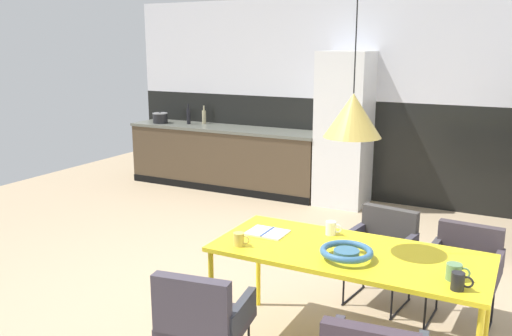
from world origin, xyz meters
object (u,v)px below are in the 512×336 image
object	(u,v)px
mug_white_ceramic	(239,239)
mug_dark_espresso	(459,281)
cooking_pot	(160,118)
open_book	(267,232)
refrigerator_column	(344,130)
mug_wide_latte	(331,228)
armchair_far_side	(465,261)
pendant_lamp_over_table_near	(353,115)
armchair_head_of_table	(383,243)
mug_glass_clear	(455,272)
fruit_bowl	(346,252)
bottle_vinegar_dark	(189,116)
dining_table	(348,257)
bottle_wine_green	(204,117)
armchair_near_window	(201,315)

from	to	relation	value
mug_white_ceramic	mug_dark_espresso	size ratio (longest dim) A/B	0.99
cooking_pot	open_book	bearing A→B (deg)	-43.54
refrigerator_column	mug_wide_latte	xyz separation A→B (m)	(0.96, -3.13, -0.20)
mug_wide_latte	cooking_pot	distance (m)	4.87
refrigerator_column	armchair_far_side	bearing A→B (deg)	-55.31
pendant_lamp_over_table_near	mug_wide_latte	bearing A→B (deg)	127.66
armchair_head_of_table	mug_wide_latte	xyz separation A→B (m)	(-0.21, -0.65, 0.29)
refrigerator_column	mug_glass_clear	world-z (taller)	refrigerator_column
fruit_bowl	bottle_vinegar_dark	distance (m)	5.04
mug_white_ceramic	mug_glass_clear	distance (m)	1.34
dining_table	mug_glass_clear	world-z (taller)	mug_glass_clear
dining_table	armchair_head_of_table	xyz separation A→B (m)	(0.00, 0.88, -0.19)
armchair_head_of_table	mug_wide_latte	bearing A→B (deg)	80.33
armchair_far_side	mug_wide_latte	xyz separation A→B (m)	(-0.84, -0.54, 0.28)
cooking_pot	bottle_vinegar_dark	xyz separation A→B (m)	(0.44, 0.11, 0.04)
cooking_pot	bottle_wine_green	size ratio (longest dim) A/B	0.84
mug_glass_clear	bottle_vinegar_dark	size ratio (longest dim) A/B	0.44
mug_wide_latte	armchair_far_side	bearing A→B (deg)	32.62
armchair_near_window	fruit_bowl	distance (m)	0.96
mug_glass_clear	mug_white_ceramic	bearing A→B (deg)	-175.67
armchair_near_window	fruit_bowl	size ratio (longest dim) A/B	2.36
mug_white_ceramic	bottle_vinegar_dark	bearing A→B (deg)	128.55
armchair_head_of_table	pendant_lamp_over_table_near	world-z (taller)	pendant_lamp_over_table_near
armchair_far_side	armchair_near_window	bearing A→B (deg)	54.61
bottle_wine_green	bottle_vinegar_dark	distance (m)	0.23
refrigerator_column	armchair_head_of_table	world-z (taller)	refrigerator_column
refrigerator_column	pendant_lamp_over_table_near	distance (m)	3.64
armchair_head_of_table	bottle_wine_green	xyz separation A→B (m)	(-3.39, 2.65, 0.50)
dining_table	mug_white_ceramic	world-z (taller)	mug_white_ceramic
armchair_head_of_table	armchair_far_side	size ratio (longest dim) A/B	1.01
dining_table	mug_dark_espresso	distance (m)	0.76
mug_wide_latte	bottle_wine_green	xyz separation A→B (m)	(-3.18, 3.30, 0.21)
mug_wide_latte	mug_dark_espresso	world-z (taller)	mug_dark_espresso
open_book	mug_wide_latte	distance (m)	0.45
refrigerator_column	bottle_vinegar_dark	xyz separation A→B (m)	(-2.41, 0.03, 0.03)
refrigerator_column	mug_white_ceramic	bearing A→B (deg)	-82.27
mug_dark_espresso	cooking_pot	bearing A→B (deg)	142.96
armchair_head_of_table	bottle_wine_green	distance (m)	4.33
dining_table	mug_dark_espresso	world-z (taller)	mug_dark_espresso
pendant_lamp_over_table_near	refrigerator_column	bearing A→B (deg)	108.85
fruit_bowl	armchair_head_of_table	bearing A→B (deg)	91.29
mug_wide_latte	dining_table	bearing A→B (deg)	-49.02
armchair_near_window	armchair_far_side	bearing A→B (deg)	41.82
mug_glass_clear	mug_dark_espresso	bearing A→B (deg)	-73.54
open_book	refrigerator_column	bearing A→B (deg)	99.38
mug_white_ceramic	bottle_wine_green	distance (m)	4.66
mug_dark_espresso	bottle_wine_green	size ratio (longest dim) A/B	0.44
fruit_bowl	pendant_lamp_over_table_near	size ratio (longest dim) A/B	0.30
fruit_bowl	bottle_wine_green	world-z (taller)	bottle_wine_green
bottle_wine_green	mug_dark_espresso	bearing A→B (deg)	-42.93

